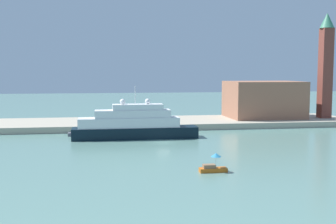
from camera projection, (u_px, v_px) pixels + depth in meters
ground at (163, 143)px, 85.40m from camera, size 400.00×400.00×0.00m
quay_dock at (149, 123)px, 111.26m from camera, size 110.00×20.72×1.55m
large_yacht at (133, 125)px, 90.26m from camera, size 27.14×4.68×11.49m
small_motorboat at (213, 166)px, 60.30m from camera, size 4.04×1.51×2.77m
work_barge at (78, 134)px, 94.37m from camera, size 4.43×1.84×0.73m
harbor_building at (264, 99)px, 117.81m from camera, size 20.07×15.41×10.23m
bell_tower at (326, 62)px, 115.56m from camera, size 3.94×3.94×29.09m
parked_car at (102, 119)px, 108.17m from camera, size 4.04×1.82×1.28m
person_figure at (123, 120)px, 104.29m from camera, size 0.36×0.36×1.71m
mooring_bollard at (162, 123)px, 102.11m from camera, size 0.55×0.55×0.81m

